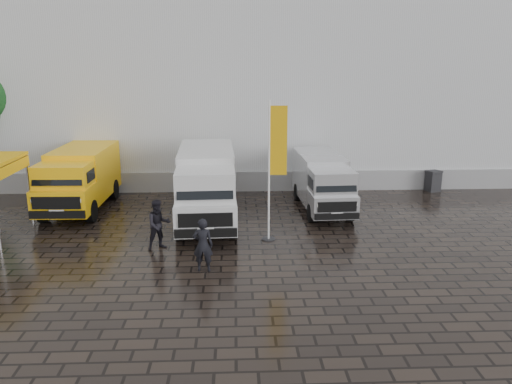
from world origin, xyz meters
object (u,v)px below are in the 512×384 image
van_silver (322,183)px  wheelie_bin (433,181)px  person_tent (159,224)px  van_white (207,187)px  van_yellow (80,180)px  flagpole (274,164)px  person_front (203,245)px

van_silver → wheelie_bin: size_ratio=5.15×
van_silver → person_tent: bearing=-148.0°
van_white → wheelie_bin: 11.90m
van_yellow → flagpole: 9.30m
van_yellow → wheelie_bin: 16.87m
van_white → wheelie_bin: bearing=19.0°
van_silver → person_front: size_ratio=3.14×
flagpole → person_tent: flagpole is taller
flagpole → person_tent: bearing=-169.6°
van_white → flagpole: bearing=-44.1°
person_front → person_tent: size_ratio=0.97×
van_yellow → person_tent: 6.42m
van_silver → van_yellow: bearing=175.0°
van_silver → wheelie_bin: bearing=22.6°
wheelie_bin → person_tent: bearing=-166.0°
van_yellow → person_tent: van_yellow is taller
van_yellow → wheelie_bin: van_yellow is taller
van_silver → wheelie_bin: van_silver is taller
van_white → person_front: (0.14, -4.98, -0.57)m
van_white → van_yellow: bearing=159.1°
van_yellow → person_tent: size_ratio=3.20×
flagpole → person_front: bearing=-131.7°
van_silver → person_front: bearing=-129.5°
flagpole → van_white: bearing=138.2°
van_white → person_tent: van_white is taller
van_yellow → van_silver: van_yellow is taller
van_yellow → van_white: size_ratio=0.86×
wheelie_bin → person_tent: 14.55m
van_yellow → person_front: size_ratio=3.30×
flagpole → person_front: flagpole is taller
van_white → person_tent: 3.42m
flagpole → person_front: 4.13m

